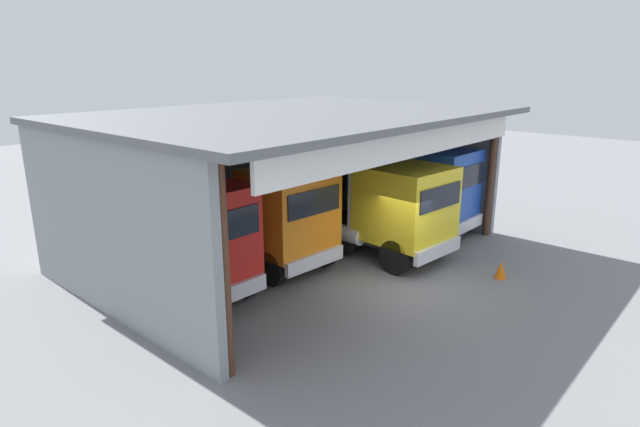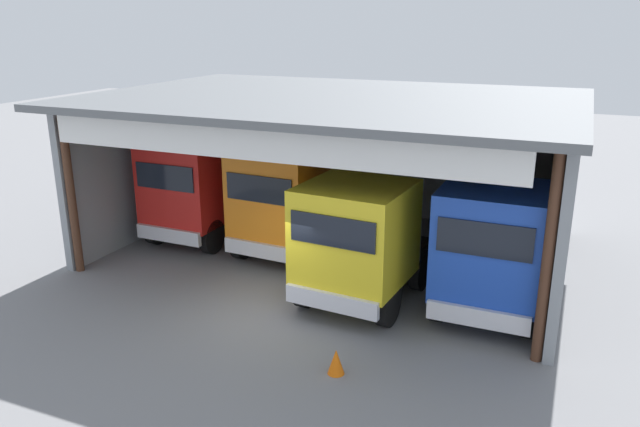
# 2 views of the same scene
# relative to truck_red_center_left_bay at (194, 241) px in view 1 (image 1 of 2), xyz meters

# --- Properties ---
(ground_plane) EXTENTS (80.00, 80.00, 0.00)m
(ground_plane) POSITION_rel_truck_red_center_left_bay_xyz_m (4.68, -3.68, -1.79)
(ground_plane) COLOR slate
(ground_plane) RESTS_ON ground
(workshop_shed) EXTENTS (13.92, 10.07, 4.98)m
(workshop_shed) POSITION_rel_truck_red_center_left_bay_xyz_m (4.68, 1.61, 1.69)
(workshop_shed) COLOR gray
(workshop_shed) RESTS_ON ground
(truck_red_center_left_bay) EXTENTS (2.61, 4.79, 3.37)m
(truck_red_center_left_bay) POSITION_rel_truck_red_center_left_bay_xyz_m (0.00, 0.00, 0.00)
(truck_red_center_left_bay) COLOR red
(truck_red_center_left_bay) RESTS_ON ground
(truck_orange_left_bay) EXTENTS (2.72, 5.26, 3.35)m
(truck_orange_left_bay) POSITION_rel_truck_red_center_left_bay_xyz_m (3.30, -0.03, -0.04)
(truck_orange_left_bay) COLOR orange
(truck_orange_left_bay) RESTS_ON ground
(truck_yellow_center_right_bay) EXTENTS (2.81, 5.08, 3.26)m
(truck_yellow_center_right_bay) POSITION_rel_truck_red_center_left_bay_xyz_m (6.55, -2.36, -0.03)
(truck_yellow_center_right_bay) COLOR yellow
(truck_yellow_center_right_bay) RESTS_ON ground
(truck_blue_yard_outside) EXTENTS (2.61, 4.89, 3.37)m
(truck_blue_yard_outside) POSITION_rel_truck_red_center_left_bay_xyz_m (9.75, -1.74, 0.01)
(truck_blue_yard_outside) COLOR #1E47B7
(truck_blue_yard_outside) RESTS_ON ground
(oil_drum) EXTENTS (0.58, 0.58, 0.87)m
(oil_drum) POSITION_rel_truck_red_center_left_bay_xyz_m (9.56, 4.21, -1.35)
(oil_drum) COLOR #B21E19
(oil_drum) RESTS_ON ground
(tool_cart) EXTENTS (0.90, 0.60, 1.00)m
(tool_cart) POSITION_rel_truck_red_center_left_bay_xyz_m (3.88, 3.53, -1.29)
(tool_cart) COLOR black
(tool_cart) RESTS_ON ground
(traffic_cone) EXTENTS (0.36, 0.36, 0.56)m
(traffic_cone) POSITION_rel_truck_red_center_left_bay_xyz_m (7.27, -5.75, -1.51)
(traffic_cone) COLOR orange
(traffic_cone) RESTS_ON ground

